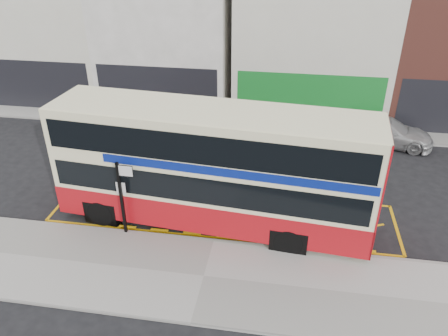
% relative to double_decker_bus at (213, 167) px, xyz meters
% --- Properties ---
extents(ground, '(120.00, 120.00, 0.00)m').
position_rel_double_decker_bus_xyz_m(ground, '(0.24, -0.99, -2.53)').
color(ground, black).
rests_on(ground, ground).
extents(pavement, '(40.00, 4.00, 0.15)m').
position_rel_double_decker_bus_xyz_m(pavement, '(0.24, -3.29, -2.46)').
color(pavement, '#A6A39D').
rests_on(pavement, ground).
extents(kerb, '(40.00, 0.15, 0.15)m').
position_rel_double_decker_bus_xyz_m(kerb, '(0.24, -1.36, -2.46)').
color(kerb, gray).
rests_on(kerb, ground).
extents(far_pavement, '(50.00, 3.00, 0.15)m').
position_rel_double_decker_bus_xyz_m(far_pavement, '(0.24, 10.01, -2.46)').
color(far_pavement, '#A6A39D').
rests_on(far_pavement, ground).
extents(road_markings, '(14.00, 3.40, 0.01)m').
position_rel_double_decker_bus_xyz_m(road_markings, '(0.24, 0.61, -2.53)').
color(road_markings, '#EDA90C').
rests_on(road_markings, ground).
extents(terrace_far_left, '(8.00, 8.01, 10.80)m').
position_rel_double_decker_bus_xyz_m(terrace_far_left, '(-13.26, 14.00, 2.29)').
color(terrace_far_left, silver).
rests_on(terrace_far_left, ground).
extents(terrace_left, '(8.00, 8.01, 11.80)m').
position_rel_double_decker_bus_xyz_m(terrace_left, '(-5.26, 14.00, 2.79)').
color(terrace_left, white).
rests_on(terrace_left, ground).
extents(terrace_green_shop, '(9.00, 8.01, 11.30)m').
position_rel_double_decker_bus_xyz_m(terrace_green_shop, '(3.74, 14.00, 2.54)').
color(terrace_green_shop, silver).
rests_on(terrace_green_shop, ground).
extents(double_decker_bus, '(12.24, 3.80, 4.81)m').
position_rel_double_decker_bus_xyz_m(double_decker_bus, '(0.00, 0.00, 0.00)').
color(double_decker_bus, '#FFF7C2').
rests_on(double_decker_bus, ground).
extents(bus_stop_post, '(0.76, 0.13, 3.05)m').
position_rel_double_decker_bus_xyz_m(bus_stop_post, '(-3.15, -1.38, -0.55)').
color(bus_stop_post, black).
rests_on(bus_stop_post, pavement).
extents(car_silver, '(4.33, 2.48, 1.39)m').
position_rel_double_decker_bus_xyz_m(car_silver, '(-6.77, 8.66, -1.84)').
color(car_silver, silver).
rests_on(car_silver, ground).
extents(car_grey, '(4.00, 1.90, 1.27)m').
position_rel_double_decker_bus_xyz_m(car_grey, '(-0.23, 7.81, -1.90)').
color(car_grey, '#3D4044').
rests_on(car_grey, ground).
extents(car_white, '(5.28, 3.04, 1.44)m').
position_rel_double_decker_bus_xyz_m(car_white, '(7.88, 8.47, -1.81)').
color(car_white, '#B8B8B8').
rests_on(car_white, ground).
extents(street_tree_right, '(2.19, 2.19, 4.72)m').
position_rel_double_decker_bus_xyz_m(street_tree_right, '(9.20, 10.97, 0.68)').
color(street_tree_right, '#301D15').
rests_on(street_tree_right, ground).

